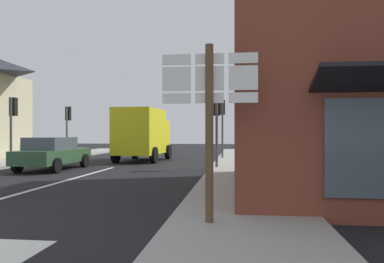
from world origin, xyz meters
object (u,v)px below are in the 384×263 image
sedan_far (53,153)px  traffic_light_far_left (68,120)px  traffic_light_near_right (217,115)px  traffic_light_near_left (13,115)px  traffic_light_far_right (223,116)px  delivery_truck (143,133)px  route_sign_post (209,114)px

sedan_far → traffic_light_far_left: traffic_light_far_left is taller
traffic_light_near_right → traffic_light_near_left: size_ratio=0.99×
traffic_light_near_left → traffic_light_far_right: bearing=31.3°
sedan_far → traffic_light_far_right: (7.35, 7.24, 1.97)m
delivery_truck → traffic_light_far_left: (-5.37, 1.53, 0.84)m
traffic_light_near_right → traffic_light_far_left: 11.78m
route_sign_post → traffic_light_far_right: (-0.45, 16.77, 0.73)m
traffic_light_near_left → traffic_light_far_left: traffic_light_near_left is taller
route_sign_post → traffic_light_far_left: bearing=122.1°
delivery_truck → route_sign_post: 15.99m
traffic_light_near_right → traffic_light_far_right: traffic_light_far_right is taller
route_sign_post → traffic_light_near_right: 10.50m
traffic_light_far_right → route_sign_post: bearing=-88.5°
traffic_light_near_left → traffic_light_far_right: size_ratio=0.92×
traffic_light_far_left → traffic_light_far_right: size_ratio=0.91×
traffic_light_near_left → traffic_light_far_right: traffic_light_far_right is taller
delivery_truck → traffic_light_far_left: bearing=164.1°
sedan_far → traffic_light_near_left: bearing=156.5°
traffic_light_near_right → traffic_light_near_left: (-10.02, 0.20, 0.04)m
delivery_truck → route_sign_post: route_sign_post is taller
delivery_truck → route_sign_post: (5.10, -15.15, 0.35)m
sedan_far → traffic_light_near_right: 7.61m
traffic_light_near_left → traffic_light_near_right: bearing=-1.2°
traffic_light_far_right → traffic_light_far_left: bearing=-179.4°
sedan_far → delivery_truck: (2.70, 5.62, 0.89)m
traffic_light_near_left → delivery_truck: bearing=39.7°
sedan_far → delivery_truck: bearing=64.3°
sedan_far → delivery_truck: size_ratio=0.83×
traffic_light_near_right → traffic_light_far_right: bearing=90.0°
route_sign_post → sedan_far: bearing=129.3°
traffic_light_far_left → sedan_far: bearing=-69.5°
route_sign_post → traffic_light_far_left: (-10.47, 16.68, 0.49)m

